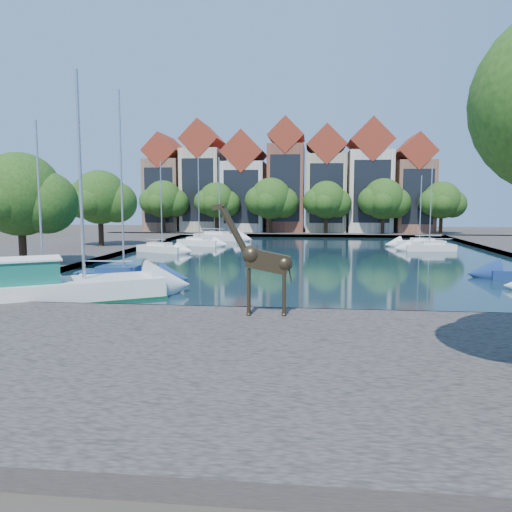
{
  "coord_description": "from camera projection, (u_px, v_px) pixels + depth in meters",
  "views": [
    {
      "loc": [
        -0.23,
        -21.99,
        5.31
      ],
      "look_at": [
        -2.48,
        -1.4,
        2.97
      ],
      "focal_mm": 35.0,
      "sensor_mm": 36.0,
      "label": 1
    }
  ],
  "objects": [
    {
      "name": "townhouse_center",
      "position": [
        286.0,
        180.0,
        77.09
      ],
      "size": [
        5.44,
        9.18,
        16.93
      ],
      "color": "brown",
      "rests_on": "far_quay"
    },
    {
      "name": "sailboat_left_d",
      "position": [
        199.0,
        241.0,
        57.01
      ],
      "size": [
        5.21,
        2.97,
        10.09
      ],
      "color": "white",
      "rests_on": "water_basin"
    },
    {
      "name": "sailboat_right_d",
      "position": [
        419.0,
        242.0,
        56.09
      ],
      "size": [
        5.64,
        2.65,
        7.92
      ],
      "color": "white",
      "rests_on": "water_basin"
    },
    {
      "name": "far_tree_mid_west",
      "position": [
        271.0,
        200.0,
        72.21
      ],
      "size": [
        7.8,
        6.0,
        8.0
      ],
      "color": "#332114",
      "rests_on": "far_quay"
    },
    {
      "name": "far_tree_far_east",
      "position": [
        442.0,
        201.0,
        69.65
      ],
      "size": [
        6.76,
        5.2,
        7.36
      ],
      "color": "#332114",
      "rests_on": "far_quay"
    },
    {
      "name": "townhouse_west_inner",
      "position": [
        245.0,
        187.0,
        77.9
      ],
      "size": [
        6.43,
        9.18,
        15.15
      ],
      "color": "beige",
      "rests_on": "far_quay"
    },
    {
      "name": "left_quay",
      "position": [
        55.0,
        252.0,
        48.67
      ],
      "size": [
        14.0,
        52.0,
        0.5
      ],
      "primitive_type": "cube",
      "color": "#524B47",
      "rests_on": "ground"
    },
    {
      "name": "townhouse_west_mid",
      "position": [
        204.0,
        181.0,
        78.5
      ],
      "size": [
        5.94,
        9.18,
        16.79
      ],
      "color": "beige",
      "rests_on": "far_quay"
    },
    {
      "name": "far_tree_mid_east",
      "position": [
        327.0,
        201.0,
        71.37
      ],
      "size": [
        7.02,
        5.4,
        7.52
      ],
      "color": "#332114",
      "rests_on": "far_quay"
    },
    {
      "name": "water_basin",
      "position": [
        312.0,
        257.0,
        45.99
      ],
      "size": [
        38.0,
        50.0,
        0.08
      ],
      "primitive_type": "cube",
      "color": "black",
      "rests_on": "ground"
    },
    {
      "name": "sailboat_left_b",
      "position": [
        124.0,
        273.0,
        31.75
      ],
      "size": [
        5.9,
        2.27,
        11.94
      ],
      "color": "navy",
      "rests_on": "water_basin"
    },
    {
      "name": "sailboat_left_e",
      "position": [
        220.0,
        235.0,
        65.04
      ],
      "size": [
        7.16,
        4.84,
        10.65
      ],
      "color": "silver",
      "rests_on": "water_basin"
    },
    {
      "name": "sailboat_left_c",
      "position": [
        162.0,
        247.0,
        49.99
      ],
      "size": [
        5.5,
        3.7,
        9.0
      ],
      "color": "silver",
      "rests_on": "water_basin"
    },
    {
      "name": "sailboat_left_a",
      "position": [
        43.0,
        284.0,
        27.79
      ],
      "size": [
        5.21,
        2.56,
        9.52
      ],
      "color": "white",
      "rests_on": "water_basin"
    },
    {
      "name": "townhouse_east_end",
      "position": [
        412.0,
        188.0,
        75.18
      ],
      "size": [
        5.44,
        9.18,
        14.43
      ],
      "color": "brown",
      "rests_on": "far_quay"
    },
    {
      "name": "sailboat_right_c",
      "position": [
        429.0,
        246.0,
        51.41
      ],
      "size": [
        5.26,
        2.34,
        8.76
      ],
      "color": "silver",
      "rests_on": "water_basin"
    },
    {
      "name": "far_tree_far_west",
      "position": [
        164.0,
        201.0,
        73.95
      ],
      "size": [
        7.28,
        5.6,
        7.68
      ],
      "color": "#332114",
      "rests_on": "far_quay"
    },
    {
      "name": "far_tree_east",
      "position": [
        384.0,
        200.0,
        70.49
      ],
      "size": [
        7.54,
        5.8,
        7.84
      ],
      "color": "#332114",
      "rests_on": "far_quay"
    },
    {
      "name": "motorsailer",
      "position": [
        52.0,
        285.0,
        25.41
      ],
      "size": [
        10.45,
        7.98,
        11.73
      ],
      "color": "white",
      "rests_on": "water_basin"
    },
    {
      "name": "far_tree_west",
      "position": [
        217.0,
        201.0,
        73.1
      ],
      "size": [
        6.76,
        5.2,
        7.36
      ],
      "color": "#332114",
      "rests_on": "far_quay"
    },
    {
      "name": "side_tree_left_far",
      "position": [
        101.0,
        199.0,
        51.7
      ],
      "size": [
        7.28,
        5.6,
        7.88
      ],
      "color": "#332114",
      "rests_on": "left_quay"
    },
    {
      "name": "far_quay",
      "position": [
        312.0,
        232.0,
        77.58
      ],
      "size": [
        60.0,
        16.0,
        0.5
      ],
      "primitive_type": "cube",
      "color": "#524B47",
      "rests_on": "ground"
    },
    {
      "name": "townhouse_east_inner",
      "position": [
        325.0,
        184.0,
        76.51
      ],
      "size": [
        5.94,
        9.18,
        15.79
      ],
      "color": "tan",
      "rests_on": "far_quay"
    },
    {
      "name": "giraffe_statue",
      "position": [
        261.0,
        261.0,
        20.72
      ],
      "size": [
        3.27,
        0.66,
        4.67
      ],
      "color": "#34291A",
      "rests_on": "near_quay"
    },
    {
      "name": "side_tree_left_near",
      "position": [
        22.0,
        197.0,
        35.77
      ],
      "size": [
        7.8,
        6.0,
        8.2
      ],
      "color": "#332114",
      "rests_on": "left_quay"
    },
    {
      "name": "townhouse_west_end",
      "position": [
        167.0,
        187.0,
        79.25
      ],
      "size": [
        5.44,
        9.18,
        14.93
      ],
      "color": "#845E48",
      "rests_on": "far_quay"
    },
    {
      "name": "ground",
      "position": [
        314.0,
        319.0,
        22.29
      ],
      "size": [
        160.0,
        160.0,
        0.0
      ],
      "primitive_type": "plane",
      "color": "#38332B",
      "rests_on": "ground"
    },
    {
      "name": "near_quay",
      "position": [
        316.0,
        365.0,
        15.35
      ],
      "size": [
        50.0,
        14.0,
        0.5
      ],
      "primitive_type": "cube",
      "color": "#524B47",
      "rests_on": "ground"
    },
    {
      "name": "townhouse_east_mid",
      "position": [
        369.0,
        181.0,
        75.77
      ],
      "size": [
        6.43,
        9.18,
        16.65
      ],
      "color": "beige",
      "rests_on": "far_quay"
    }
  ]
}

